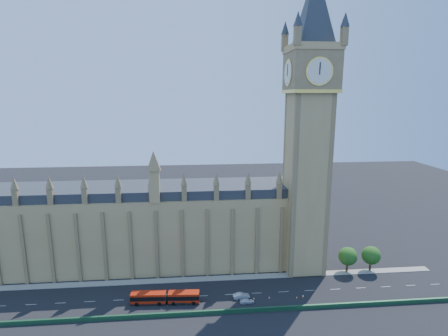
{
  "coord_description": "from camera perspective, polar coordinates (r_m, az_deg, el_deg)",
  "views": [
    {
      "loc": [
        1.91,
        -92.31,
        57.06
      ],
      "look_at": [
        11.15,
        10.0,
        35.93
      ],
      "focal_mm": 28.0,
      "sensor_mm": 36.0,
      "label": 1
    }
  ],
  "objects": [
    {
      "name": "car_silver",
      "position": [
        107.03,
        2.86,
        -20.11
      ],
      "size": [
        4.85,
        1.94,
        1.57
      ],
      "primitive_type": "imported",
      "rotation": [
        0.0,
        0.0,
        1.63
      ],
      "color": "#AAAEB2",
      "rests_on": "ground"
    },
    {
      "name": "red_bus",
      "position": [
        105.78,
        -9.57,
        -20.1
      ],
      "size": [
        19.25,
        4.08,
        3.25
      ],
      "rotation": [
        0.0,
        0.0,
        -0.06
      ],
      "color": "#B2200B",
      "rests_on": "ground"
    },
    {
      "name": "tree_east_far",
      "position": [
        128.57,
        22.95,
        -12.92
      ],
      "size": [
        6.0,
        6.0,
        8.5
      ],
      "color": "#382619",
      "rests_on": "ground"
    },
    {
      "name": "cone_b",
      "position": [
        106.84,
        4.91,
        -20.5
      ],
      "size": [
        0.5,
        0.5,
        0.66
      ],
      "rotation": [
        0.0,
        0.0,
        0.23
      ],
      "color": "black",
      "rests_on": "ground"
    },
    {
      "name": "bridge_parapet",
      "position": [
        100.66,
        -5.8,
        -22.56
      ],
      "size": [
        160.0,
        0.6,
        1.2
      ],
      "primitive_type": "cube",
      "color": "#1E4C2D",
      "rests_on": "ground"
    },
    {
      "name": "palace_westminster",
      "position": [
        125.13,
        -17.47,
        -9.13
      ],
      "size": [
        120.0,
        20.0,
        28.0
      ],
      "color": "tan",
      "rests_on": "ground"
    },
    {
      "name": "cone_a",
      "position": [
        107.73,
        7.41,
        -20.27
      ],
      "size": [
        0.48,
        0.48,
        0.62
      ],
      "rotation": [
        0.0,
        0.0,
        0.29
      ],
      "color": "black",
      "rests_on": "ground"
    },
    {
      "name": "tree_east_near",
      "position": [
        125.14,
        19.63,
        -13.35
      ],
      "size": [
        6.0,
        6.0,
        8.5
      ],
      "color": "#382619",
      "rests_on": "ground"
    },
    {
      "name": "ground",
      "position": [
        108.54,
        -5.75,
        -20.15
      ],
      "size": [
        400.0,
        400.0,
        0.0
      ],
      "primitive_type": "plane",
      "color": "black",
      "rests_on": "ground"
    },
    {
      "name": "cone_c",
      "position": [
        109.86,
        12.79,
        -19.74
      ],
      "size": [
        0.63,
        0.63,
        0.8
      ],
      "rotation": [
        0.0,
        0.0,
        0.31
      ],
      "color": "black",
      "rests_on": "ground"
    },
    {
      "name": "car_white",
      "position": [
        105.23,
        3.8,
        -20.86
      ],
      "size": [
        4.2,
        2.02,
        1.18
      ],
      "primitive_type": "imported",
      "rotation": [
        0.0,
        0.0,
        1.66
      ],
      "color": "silver",
      "rests_on": "ground"
    },
    {
      "name": "car_grey",
      "position": [
        105.3,
        -6.94,
        -20.8
      ],
      "size": [
        4.48,
        2.0,
        1.5
      ],
      "primitive_type": "imported",
      "rotation": [
        0.0,
        0.0,
        1.52
      ],
      "color": "#38393F",
      "rests_on": "ground"
    },
    {
      "name": "kerb_north",
      "position": [
        116.69,
        -5.71,
        -17.67
      ],
      "size": [
        160.0,
        3.0,
        0.16
      ],
      "primitive_type": "cube",
      "color": "gray",
      "rests_on": "ground"
    },
    {
      "name": "elizabeth_tower",
      "position": [
        112.3,
        13.8,
        10.02
      ],
      "size": [
        20.59,
        20.59,
        105.0
      ],
      "color": "tan",
      "rests_on": "ground"
    },
    {
      "name": "cone_d",
      "position": [
        109.01,
        11.79,
        -20.02
      ],
      "size": [
        0.49,
        0.49,
        0.63
      ],
      "rotation": [
        0.0,
        0.0,
        -0.27
      ],
      "color": "black",
      "rests_on": "ground"
    }
  ]
}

